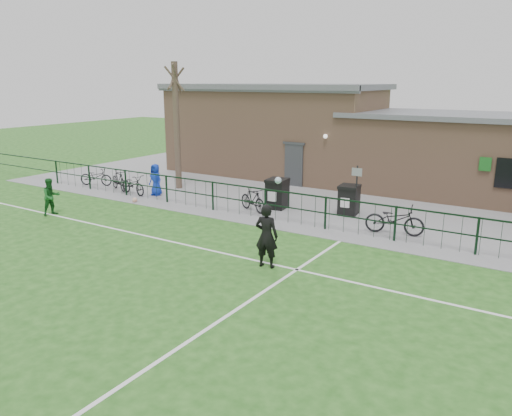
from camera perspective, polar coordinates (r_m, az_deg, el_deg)
The scene contains 20 objects.
ground at distance 12.29m, azimuth -12.88°, elevation -10.84°, with size 90.00×90.00×0.00m, color #215418.
paving_strip at distance 23.24m, azimuth 11.35°, elevation 1.33°, with size 34.00×13.00×0.02m, color gray.
pitch_line_touch at distance 18.20m, azimuth 4.75°, elevation -2.10°, with size 28.00×0.10×0.01m, color white.
pitch_line_mid at distance 15.11m, azimuth -2.05°, elevation -5.57°, with size 28.00×0.10×0.01m, color white.
pitch_line_perp at distance 11.07m, azimuth -5.35°, elevation -13.45°, with size 0.10×16.00×0.01m, color white.
perimeter_fence at distance 18.22m, azimuth 5.08°, elevation -0.15°, with size 28.00×0.10×1.20m, color black.
bare_tree at distance 24.36m, azimuth -9.05°, elevation 9.15°, with size 0.30×0.30×6.00m, color #49382C.
wheelie_bin_left at distance 20.56m, azimuth 2.45°, elevation 1.55°, with size 0.75×0.85×1.14m, color black.
wheelie_bin_right at distance 19.96m, azimuth 10.58°, elevation 0.83°, with size 0.71×0.80×1.07m, color black.
sign_post at distance 19.50m, azimuth 11.38°, elevation 1.87°, with size 0.06×0.06×2.00m, color black.
bicycle_a at distance 26.28m, azimuth -17.82°, elevation 3.43°, with size 0.59×1.70×0.89m, color black.
bicycle_b at distance 24.79m, azimuth -15.43°, elevation 3.10°, with size 0.47×1.66×1.00m, color black.
bicycle_c at distance 23.75m, azimuth -13.87°, elevation 2.63°, with size 0.61×1.75×0.92m, color black.
bicycle_d at distance 20.04m, azimuth -0.39°, elevation 0.99°, with size 0.46×1.63×0.98m, color black.
bicycle_e at distance 17.69m, azimuth 15.55°, elevation -1.28°, with size 0.69×1.98×1.04m, color black.
spectator_child at distance 23.27m, azimuth -11.40°, elevation 3.20°, with size 0.71×0.46×1.45m, color #1331B3.
goalkeeper_kick at distance 14.07m, azimuth 1.24°, elevation -3.06°, with size 1.58×2.91×2.08m.
outfield_player at distance 21.14m, azimuth -22.37°, elevation 1.21°, with size 0.71×0.55×1.46m, color #1A5C22.
ball_ground at distance 22.28m, azimuth -13.69°, elevation 0.89°, with size 0.22×0.22×0.22m, color silver.
clubhouse at distance 25.95m, azimuth 12.22°, elevation 7.59°, with size 24.25×5.40×4.96m.
Camera 1 is at (8.09, -7.67, 5.17)m, focal length 35.00 mm.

